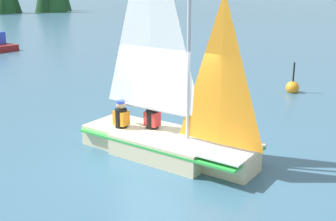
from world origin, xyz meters
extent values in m
plane|color=#38607A|center=(0.00, 0.00, 0.00)|extent=(260.00, 260.00, 0.00)
cube|color=beige|center=(0.00, 0.00, 0.25)|extent=(2.06, 2.66, 0.49)
cube|color=beige|center=(-0.39, 1.63, 0.25)|extent=(1.06, 1.16, 0.49)
cube|color=beige|center=(0.39, -1.63, 0.25)|extent=(1.51, 1.27, 0.49)
cube|color=green|center=(0.00, 0.00, 0.40)|extent=(2.50, 4.46, 0.05)
cube|color=silver|center=(-0.27, 1.15, 0.51)|extent=(1.84, 2.21, 0.04)
cylinder|color=#B7B7BC|center=(-0.12, 0.52, 3.13)|extent=(0.08, 0.08, 5.27)
cylinder|color=#B7B7BC|center=(0.11, -0.46, 1.06)|extent=(0.53, 1.97, 0.07)
pyramid|color=white|center=(0.11, -0.46, 3.37)|extent=(0.49, 1.87, 4.56)
pyramid|color=orange|center=(-0.31, 1.31, 2.18)|extent=(0.38, 1.42, 3.18)
cube|color=black|center=(0.51, -2.17, 0.17)|extent=(0.05, 0.08, 0.35)
cube|color=black|center=(-0.05, -0.63, 0.23)|extent=(0.30, 0.33, 0.45)
cylinder|color=black|center=(-0.05, -0.63, 0.71)|extent=(0.36, 0.36, 0.50)
cube|color=red|center=(-0.05, -0.63, 0.73)|extent=(0.33, 0.39, 0.35)
sphere|color=#A87A56|center=(-0.05, -0.63, 1.05)|extent=(0.22, 0.22, 0.22)
cylinder|color=blue|center=(-0.05, -0.63, 1.14)|extent=(0.25, 0.25, 0.06)
cube|color=black|center=(0.47, -1.20, 0.23)|extent=(0.30, 0.33, 0.45)
cylinder|color=black|center=(0.47, -1.20, 0.71)|extent=(0.36, 0.36, 0.50)
cube|color=orange|center=(0.47, -1.20, 0.73)|extent=(0.33, 0.39, 0.35)
sphere|color=tan|center=(0.47, -1.20, 1.05)|extent=(0.22, 0.22, 0.22)
cylinder|color=blue|center=(0.47, -1.20, 1.14)|extent=(0.25, 0.25, 0.06)
sphere|color=orange|center=(-7.39, -1.36, 0.17)|extent=(0.49, 0.49, 0.49)
cylinder|color=black|center=(-7.39, -1.36, 0.73)|extent=(0.06, 0.06, 0.78)
camera|label=1|loc=(6.13, 6.88, 3.90)|focal=45.00mm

